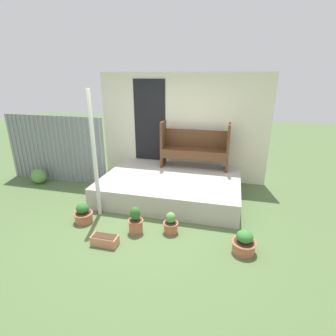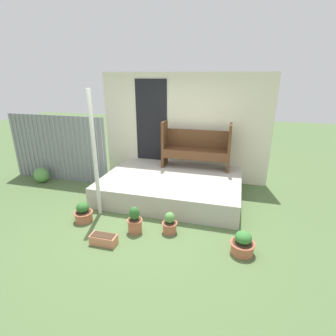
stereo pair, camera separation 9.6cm
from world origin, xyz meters
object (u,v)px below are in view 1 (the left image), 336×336
flower_pot_right (171,224)px  shrub_by_fence (39,176)px  support_post (94,156)px  bench (195,146)px  flower_pot_middle (136,222)px  flower_pot_far_right (244,243)px  flower_pot_left (83,214)px  planter_box_rect (105,240)px

flower_pot_right → shrub_by_fence: bearing=160.4°
support_post → bench: 2.44m
bench → flower_pot_right: 2.31m
flower_pot_middle → flower_pot_right: 0.59m
support_post → bench: support_post is taller
flower_pot_far_right → flower_pot_right: bearing=168.1°
flower_pot_left → planter_box_rect: (0.69, -0.54, -0.08)m
support_post → bench: (1.54, 1.88, -0.19)m
flower_pot_left → flower_pot_middle: flower_pot_middle is taller
planter_box_rect → flower_pot_right: bearing=32.5°
bench → shrub_by_fence: bench is taller
flower_pot_left → planter_box_rect: size_ratio=0.86×
flower_pot_left → flower_pot_far_right: 2.82m
flower_pot_left → flower_pot_right: bearing=1.9°
planter_box_rect → bench: bearing=70.3°
flower_pot_far_right → bench: bearing=115.1°
bench → planter_box_rect: (-0.99, -2.76, -0.89)m
planter_box_rect → flower_pot_middle: bearing=51.6°
shrub_by_fence → bench: bearing=13.2°
support_post → bench: size_ratio=1.47×
planter_box_rect → shrub_by_fence: (-2.72, 1.89, 0.10)m
planter_box_rect → flower_pot_far_right: bearing=9.1°
flower_pot_right → flower_pot_far_right: (1.19, -0.25, -0.00)m
bench → flower_pot_middle: (-0.63, -2.31, -0.77)m
support_post → flower_pot_far_right: (2.67, -0.53, -1.01)m
flower_pot_middle → flower_pot_right: (0.57, 0.14, -0.04)m
flower_pot_left → bench: bearing=52.9°
flower_pot_middle → flower_pot_far_right: flower_pot_middle is taller
support_post → flower_pot_left: support_post is taller
bench → flower_pot_far_right: 2.79m
flower_pot_left → support_post: bearing=67.1°
flower_pot_left → planter_box_rect: 0.88m
bench → planter_box_rect: size_ratio=3.74×
flower_pot_far_right → shrub_by_fence: 5.08m
flower_pot_middle → flower_pot_far_right: (1.77, -0.11, -0.05)m
bench → support_post: bearing=-129.9°
flower_pot_left → flower_pot_middle: size_ratio=0.76×
flower_pot_far_right → planter_box_rect: (-2.12, -0.34, -0.08)m
flower_pot_left → flower_pot_far_right: bearing=-4.0°
support_post → shrub_by_fence: size_ratio=6.27×
flower_pot_left → shrub_by_fence: size_ratio=0.98×
support_post → flower_pot_far_right: 2.90m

